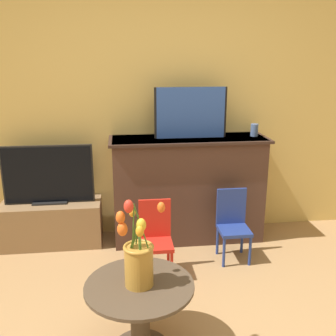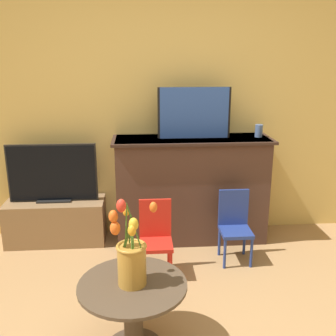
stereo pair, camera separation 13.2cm
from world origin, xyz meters
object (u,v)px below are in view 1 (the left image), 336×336
object	(u,v)px
tv_monitor	(48,176)
chair_blue	(233,222)
chair_red	(156,235)
vase_tulips	(138,258)
painting	(191,113)

from	to	relation	value
tv_monitor	chair_blue	world-z (taller)	tv_monitor
chair_red	chair_blue	size ratio (longest dim) A/B	1.00
chair_blue	vase_tulips	distance (m)	1.41
chair_blue	vase_tulips	world-z (taller)	vase_tulips
chair_red	painting	bearing A→B (deg)	58.58
painting	tv_monitor	bearing A→B (deg)	179.46
vase_tulips	chair_red	bearing A→B (deg)	78.68
painting	chair_blue	bearing A→B (deg)	-55.42
vase_tulips	chair_blue	bearing A→B (deg)	50.90
chair_red	tv_monitor	bearing A→B (deg)	145.19
painting	vase_tulips	distance (m)	1.72
chair_blue	vase_tulips	size ratio (longest dim) A/B	1.18
tv_monitor	vase_tulips	size ratio (longest dim) A/B	1.55
tv_monitor	chair_red	xyz separation A→B (m)	(0.92, -0.64, -0.34)
tv_monitor	chair_red	bearing A→B (deg)	-34.81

